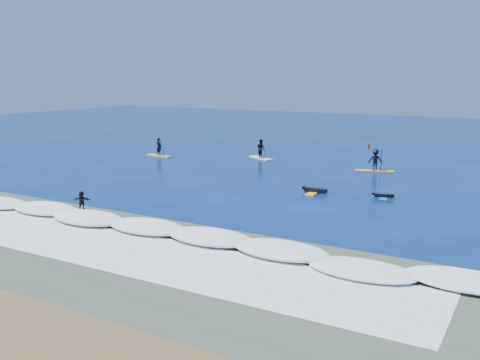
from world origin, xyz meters
The scene contains 11 objects.
ground centered at (0.00, 0.00, 0.00)m, with size 160.00×160.00×0.00m, color #031A46.
shallow_water centered at (0.00, -14.00, 0.01)m, with size 90.00×13.00×0.01m, color #324435.
breaking_wave centered at (0.00, -10.00, 0.00)m, with size 40.00×6.00×0.30m, color white.
whitewater centered at (0.00, -13.00, 0.00)m, with size 34.00×5.00×0.02m, color silver.
sup_paddler_left centered at (-15.10, 11.69, 0.69)m, with size 3.21×1.17×2.20m.
sup_paddler_center centered at (-5.27, 15.54, 0.84)m, with size 3.20×2.30×2.26m.
sup_paddler_right centered at (6.70, 13.95, 0.89)m, with size 3.35×1.75×2.28m.
prone_paddler_near centered at (5.39, 3.30, 0.17)m, with size 1.85×2.36×0.49m.
prone_paddler_far centered at (10.06, 4.11, 0.13)m, with size 1.48×1.94×0.39m.
wave_surfer centered at (-4.65, -8.98, 0.72)m, with size 1.75×1.09×1.23m.
marker_buoy centered at (1.81, 28.48, 0.33)m, with size 0.31×0.31×0.75m.
Camera 1 is at (19.18, -31.40, 8.27)m, focal length 40.00 mm.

